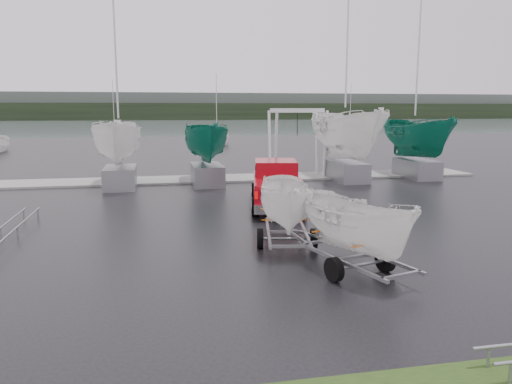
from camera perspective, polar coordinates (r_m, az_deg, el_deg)
name	(u,v)px	position (r m, az deg, el deg)	size (l,w,h in m)	color
ground_plane	(288,232)	(16.90, 3.73, -4.60)	(120.00, 120.00, 0.00)	black
lake	(173,127)	(115.95, -9.49, 7.37)	(300.00, 300.00, 0.00)	gray
dock	(230,178)	(29.41, -2.95, 1.57)	(30.00, 3.00, 0.12)	gray
treeline	(165,111)	(185.85, -10.36, 9.04)	(300.00, 8.00, 6.00)	black
far_hill	(164,106)	(193.85, -10.43, 9.64)	(300.00, 6.00, 10.00)	#4C5651
pickup_truck	(276,183)	(21.18, 2.34, 1.02)	(2.98, 5.95, 1.89)	maroon
trailer_hitched	(287,163)	(14.71, 3.60, 3.30)	(1.89, 3.76, 4.64)	gray
trailer_parked	(358,177)	(12.40, 11.60, 1.64)	(2.12, 3.79, 4.51)	gray
boat_hoist	(297,133)	(30.03, 4.73, 6.74)	(3.30, 2.18, 4.12)	silver
keelboat_0	(117,113)	(26.86, -15.55, 8.68)	(2.44, 3.20, 10.61)	gray
keelboat_1	(206,119)	(27.15, -5.72, 8.28)	(2.25, 3.20, 7.08)	gray
keelboat_2	(349,97)	(28.90, 10.58, 10.62)	(2.99, 3.20, 11.17)	gray
keelboat_3	(420,110)	(31.15, 18.21, 8.89)	(2.53, 3.20, 10.70)	gray
mast_rack_0	(9,228)	(17.83, -26.43, -3.68)	(0.56, 6.50, 0.06)	gray
moored_boat_1	(115,138)	(73.82, -15.82, 5.98)	(3.80, 3.80, 11.53)	white
moored_boat_2	(217,145)	(57.79, -4.48, 5.43)	(2.47, 2.52, 11.09)	white
moored_boat_3	(350,134)	(84.44, 10.65, 6.58)	(3.05, 3.07, 10.94)	white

